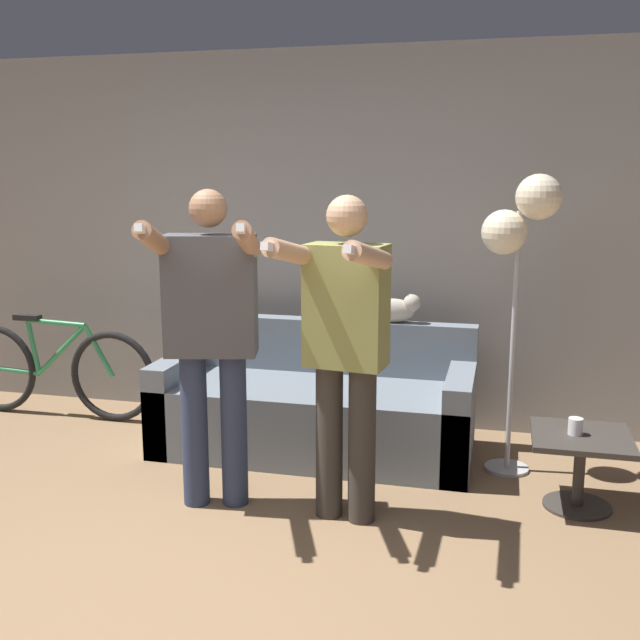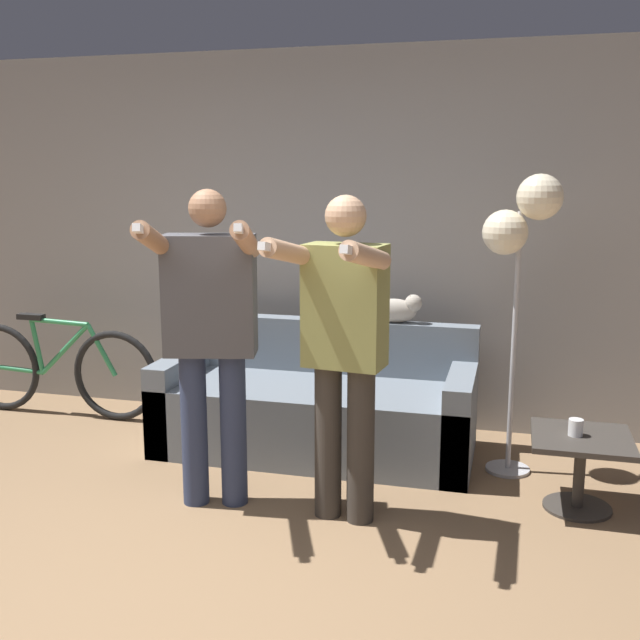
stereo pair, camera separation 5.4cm
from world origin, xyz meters
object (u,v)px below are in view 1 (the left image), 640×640
cat (396,309)px  floor_lamp (520,230)px  person_left (211,326)px  cup (575,426)px  couch (316,409)px  bicycle (53,370)px  side_table (580,454)px  person_right (345,339)px

cat → floor_lamp: (0.75, -0.36, 0.56)m
person_left → cat: size_ratio=4.11×
floor_lamp → cup: bearing=-53.9°
couch → bicycle: couch is taller
side_table → couch: bearing=162.7°
person_right → cat: person_right is taller
cat → side_table: 1.49m
person_right → cup: bearing=27.3°
couch → person_right: person_right is taller
couch → person_left: (-0.32, -0.92, 0.71)m
cup → bicycle: bearing=168.9°
cat → cup: size_ratio=4.59×
person_right → floor_lamp: size_ratio=0.94×
person_left → floor_lamp: 1.83m
cat → bicycle: cat is taller
cat → floor_lamp: bearing=-25.7°
couch → person_left: size_ratio=1.18×
bicycle → floor_lamp: bearing=-4.5°
person_left → cat: 1.47m
couch → side_table: (1.57, -0.49, 0.02)m
couch → person_right: size_ratio=1.20×
person_right → cup: person_right is taller
cat → side_table: (1.11, -0.80, -0.59)m
cat → side_table: size_ratio=0.80×
person_left → cup: 1.98m
side_table → floor_lamp: bearing=129.1°
floor_lamp → side_table: bearing=-50.9°
person_left → floor_lamp: bearing=16.3°
bicycle → cat: bearing=2.4°
person_left → cat: (0.79, 1.24, -0.09)m
cat → person_right: bearing=-93.6°
cup → person_left: bearing=-167.0°
cup → bicycle: (-3.57, 0.70, -0.11)m
person_right → bicycle: (-2.42, 1.13, -0.61)m
floor_lamp → side_table: (0.36, -0.44, -1.15)m
floor_lamp → bicycle: size_ratio=1.08×
floor_lamp → side_table: floor_lamp is taller
person_right → cup: 1.33m
person_right → side_table: person_right is taller
person_left → side_table: (1.90, 0.43, -0.69)m
couch → floor_lamp: 1.69m
cat → bicycle: size_ratio=0.25×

